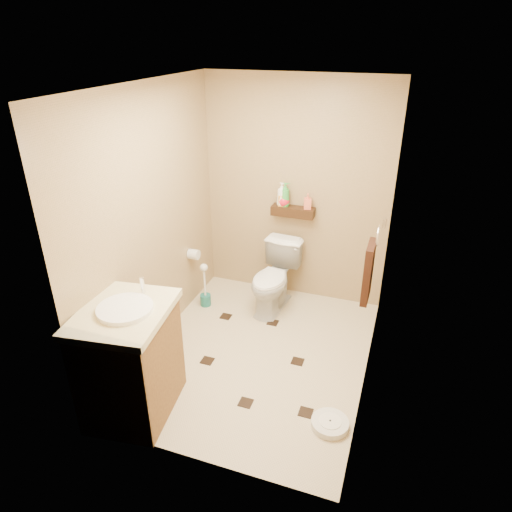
% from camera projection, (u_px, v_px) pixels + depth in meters
% --- Properties ---
extents(ground, '(2.50, 2.50, 0.00)m').
position_uv_depth(ground, '(257.00, 354.00, 4.31)').
color(ground, beige).
rests_on(ground, ground).
extents(wall_back, '(2.00, 0.04, 2.40)m').
position_uv_depth(wall_back, '(295.00, 193.00, 4.83)').
color(wall_back, '#9E805A').
rests_on(wall_back, ground).
extents(wall_front, '(2.00, 0.04, 2.40)m').
position_uv_depth(wall_front, '(188.00, 320.00, 2.72)').
color(wall_front, '#9E805A').
rests_on(wall_front, ground).
extents(wall_left, '(0.04, 2.50, 2.40)m').
position_uv_depth(wall_left, '(151.00, 224.00, 4.07)').
color(wall_left, '#9E805A').
rests_on(wall_left, ground).
extents(wall_right, '(0.04, 2.50, 2.40)m').
position_uv_depth(wall_right, '(380.00, 256.00, 3.48)').
color(wall_right, '#9E805A').
rests_on(wall_right, ground).
extents(ceiling, '(2.00, 2.50, 0.02)m').
position_uv_depth(ceiling, '(257.00, 85.00, 3.24)').
color(ceiling, white).
rests_on(ceiling, wall_back).
extents(wall_shelf, '(0.46, 0.14, 0.10)m').
position_uv_depth(wall_shelf, '(293.00, 211.00, 4.84)').
color(wall_shelf, '#331C0D').
rests_on(wall_shelf, wall_back).
extents(floor_accents, '(1.24, 1.28, 0.01)m').
position_uv_depth(floor_accents, '(258.00, 359.00, 4.25)').
color(floor_accents, black).
rests_on(floor_accents, ground).
extents(toilet, '(0.47, 0.75, 0.73)m').
position_uv_depth(toilet, '(274.00, 278.00, 4.88)').
color(toilet, white).
rests_on(toilet, ground).
extents(vanity, '(0.73, 0.84, 1.08)m').
position_uv_depth(vanity, '(130.00, 360.00, 3.50)').
color(vanity, brown).
rests_on(vanity, ground).
extents(bathroom_scale, '(0.29, 0.29, 0.06)m').
position_uv_depth(bathroom_scale, '(330.00, 424.00, 3.52)').
color(bathroom_scale, silver).
rests_on(bathroom_scale, ground).
extents(toilet_brush, '(0.12, 0.12, 0.51)m').
position_uv_depth(toilet_brush, '(205.00, 291.00, 5.00)').
color(toilet_brush, '#196560').
rests_on(toilet_brush, ground).
extents(towel_ring, '(0.12, 0.30, 0.76)m').
position_uv_depth(towel_ring, '(369.00, 270.00, 3.83)').
color(towel_ring, silver).
rests_on(towel_ring, wall_right).
extents(toilet_paper, '(0.12, 0.11, 0.12)m').
position_uv_depth(toilet_paper, '(194.00, 254.00, 4.87)').
color(toilet_paper, silver).
rests_on(toilet_paper, wall_left).
extents(bottle_a, '(0.11, 0.11, 0.25)m').
position_uv_depth(bottle_a, '(282.00, 194.00, 4.80)').
color(bottle_a, white).
rests_on(bottle_a, wall_shelf).
extents(bottle_b, '(0.09, 0.09, 0.18)m').
position_uv_depth(bottle_b, '(283.00, 198.00, 4.82)').
color(bottle_b, orange).
rests_on(bottle_b, wall_shelf).
extents(bottle_c, '(0.16, 0.16, 0.16)m').
position_uv_depth(bottle_c, '(284.00, 199.00, 4.82)').
color(bottle_c, red).
rests_on(bottle_c, wall_shelf).
extents(bottle_d, '(0.10, 0.10, 0.26)m').
position_uv_depth(bottle_d, '(285.00, 194.00, 4.79)').
color(bottle_d, green).
rests_on(bottle_d, wall_shelf).
extents(bottle_e, '(0.09, 0.09, 0.17)m').
position_uv_depth(bottle_e, '(308.00, 201.00, 4.74)').
color(bottle_e, '#E76D4D').
rests_on(bottle_e, wall_shelf).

